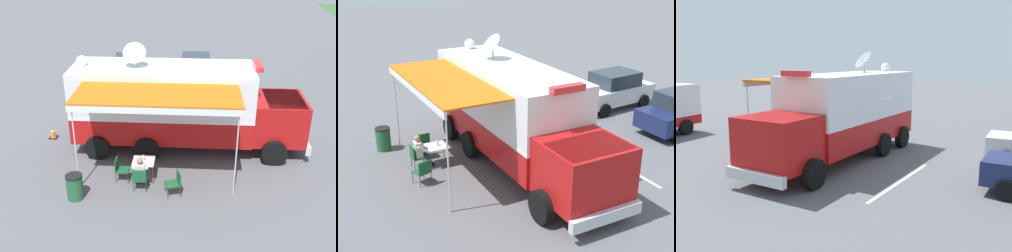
# 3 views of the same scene
# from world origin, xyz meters

# --- Properties ---
(ground_plane) EXTENTS (100.00, 100.00, 0.00)m
(ground_plane) POSITION_xyz_m (0.00, 0.00, 0.00)
(ground_plane) COLOR #5B5B60
(lot_stripe) EXTENTS (0.31, 4.80, 0.01)m
(lot_stripe) POSITION_xyz_m (-3.37, 2.12, 0.00)
(lot_stripe) COLOR silver
(lot_stripe) RESTS_ON ground
(command_truck) EXTENTS (5.16, 9.58, 4.53)m
(command_truck) POSITION_xyz_m (0.00, 0.75, 1.94)
(command_truck) COLOR #B71414
(command_truck) RESTS_ON ground
(folding_table) EXTENTS (0.83, 0.83, 0.73)m
(folding_table) POSITION_xyz_m (2.57, -0.41, 0.67)
(folding_table) COLOR silver
(folding_table) RESTS_ON ground
(water_bottle) EXTENTS (0.07, 0.07, 0.22)m
(water_bottle) POSITION_xyz_m (2.55, -0.41, 0.83)
(water_bottle) COLOR silver
(water_bottle) RESTS_ON folding_table
(folding_chair_at_table) EXTENTS (0.50, 0.50, 0.87)m
(folding_chair_at_table) POSITION_xyz_m (3.37, -0.41, 0.51)
(folding_chair_at_table) COLOR #19562D
(folding_chair_at_table) RESTS_ON ground
(folding_chair_beside_table) EXTENTS (0.50, 0.50, 0.87)m
(folding_chair_beside_table) POSITION_xyz_m (2.79, -1.26, 0.51)
(folding_chair_beside_table) COLOR #19562D
(folding_chair_beside_table) RESTS_ON ground
(folding_chair_spare_by_truck) EXTENTS (0.61, 0.61, 0.87)m
(folding_chair_spare_by_truck) POSITION_xyz_m (3.47, 0.84, 0.51)
(folding_chair_spare_by_truck) COLOR #19562D
(folding_chair_spare_by_truck) RESTS_ON ground
(seated_responder) EXTENTS (0.67, 0.57, 1.25)m
(seated_responder) POSITION_xyz_m (3.19, -0.42, 0.65)
(seated_responder) COLOR silver
(seated_responder) RESTS_ON ground
(trash_bin) EXTENTS (0.57, 0.57, 0.91)m
(trash_bin) POSITION_xyz_m (4.08, -2.53, 0.46)
(trash_bin) COLOR #235B33
(trash_bin) RESTS_ON ground
(traffic_cone) EXTENTS (0.36, 0.36, 0.58)m
(traffic_cone) POSITION_xyz_m (-0.21, -4.93, 0.28)
(traffic_cone) COLOR black
(traffic_cone) RESTS_ON ground
(car_behind_truck) EXTENTS (4.39, 2.40, 1.76)m
(car_behind_truck) POSITION_xyz_m (-7.16, -2.84, 0.88)
(car_behind_truck) COLOR silver
(car_behind_truck) RESTS_ON ground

